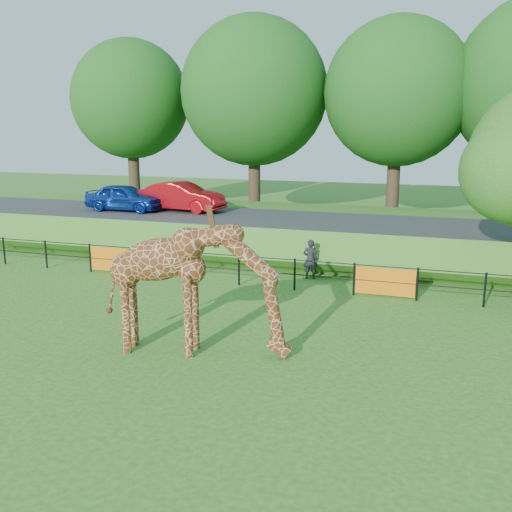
% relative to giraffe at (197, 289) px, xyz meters
% --- Properties ---
extents(ground, '(90.00, 90.00, 0.00)m').
position_rel_giraffe_xyz_m(ground, '(0.93, -1.97, -1.63)').
color(ground, '#286419').
rests_on(ground, ground).
extents(giraffe, '(4.65, 1.51, 3.27)m').
position_rel_giraffe_xyz_m(giraffe, '(0.00, 0.00, 0.00)').
color(giraffe, '#5D2A13').
rests_on(giraffe, ground).
extents(perimeter_fence, '(28.07, 0.10, 1.10)m').
position_rel_giraffe_xyz_m(perimeter_fence, '(0.93, 6.03, -1.08)').
color(perimeter_fence, black).
rests_on(perimeter_fence, ground).
extents(embankment, '(40.00, 9.00, 1.30)m').
position_rel_giraffe_xyz_m(embankment, '(0.93, 13.53, -0.98)').
color(embankment, '#286419').
rests_on(embankment, ground).
extents(road, '(40.00, 5.00, 0.12)m').
position_rel_giraffe_xyz_m(road, '(0.93, 12.03, -0.27)').
color(road, '#2D2D2F').
rests_on(road, embankment).
extents(car_blue, '(3.80, 1.56, 1.29)m').
position_rel_giraffe_xyz_m(car_blue, '(-9.01, 11.97, 0.43)').
color(car_blue, '#143AA9').
rests_on(car_blue, road).
extents(car_red, '(4.35, 1.89, 1.39)m').
position_rel_giraffe_xyz_m(car_red, '(-6.37, 12.72, 0.48)').
color(car_red, red).
rests_on(car_red, road).
extents(visitor, '(0.57, 0.41, 1.46)m').
position_rel_giraffe_xyz_m(visitor, '(1.11, 7.62, -0.90)').
color(visitor, black).
rests_on(visitor, ground).
extents(bg_tree_line, '(37.30, 8.80, 11.82)m').
position_rel_giraffe_xyz_m(bg_tree_line, '(2.82, 20.03, 5.56)').
color(bg_tree_line, '#332717').
rests_on(bg_tree_line, ground).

